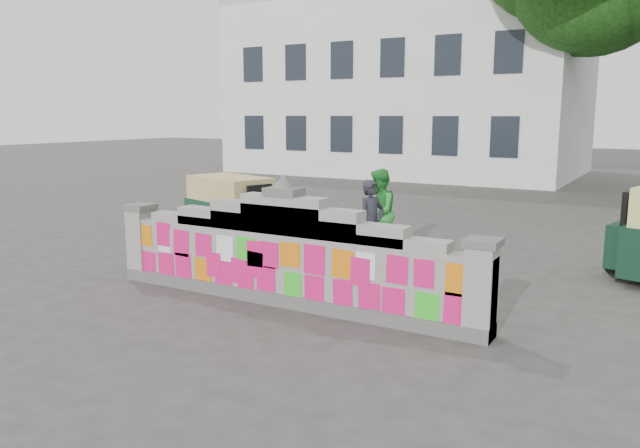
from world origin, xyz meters
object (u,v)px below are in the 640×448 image
object	(u,v)px
cyclist_rider	(371,238)
rickshaw_left	(232,206)
cyclist_bike	(371,255)
pedestrian	(379,213)

from	to	relation	value
cyclist_rider	rickshaw_left	size ratio (longest dim) A/B	0.57
cyclist_bike	pedestrian	xyz separation A→B (m)	(-0.73, 1.87, 0.44)
cyclist_bike	cyclist_rider	size ratio (longest dim) A/B	1.12
cyclist_bike	rickshaw_left	xyz separation A→B (m)	(-4.53, 1.88, 0.29)
cyclist_rider	rickshaw_left	world-z (taller)	cyclist_rider
cyclist_bike	rickshaw_left	bearing A→B (deg)	86.71
cyclist_bike	cyclist_rider	xyz separation A→B (m)	(0.00, 0.00, 0.31)
pedestrian	rickshaw_left	distance (m)	3.80
cyclist_bike	pedestrian	distance (m)	2.05
cyclist_bike	pedestrian	world-z (taller)	pedestrian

